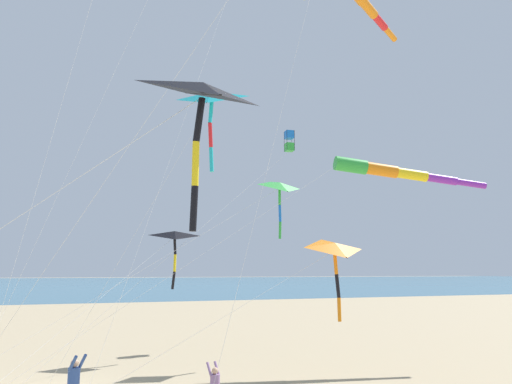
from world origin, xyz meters
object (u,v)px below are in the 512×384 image
kite_delta_red_high_left (280,187)px  kite_delta_orange_high_right (335,249)px  kite_windsock_blue_topmost (390,171)px  kite_delta_striped_overhead (175,236)px  kite_delta_white_trailing (211,98)px  person_child_grey_jacket (74,382)px  kite_delta_black_fish_shape (202,94)px  kite_box_purple_drifting (289,141)px

kite_delta_red_high_left → kite_delta_orange_high_right: kite_delta_red_high_left is taller
kite_delta_orange_high_right → kite_windsock_blue_topmost: 6.69m
kite_delta_red_high_left → kite_windsock_blue_topmost: (1.81, 4.50, 0.67)m
kite_delta_striped_overhead → kite_delta_white_trailing: bearing=5.1°
person_child_grey_jacket → kite_delta_striped_overhead: (-7.40, 3.93, 4.41)m
kite_delta_orange_high_right → person_child_grey_jacket: bearing=-88.1°
kite_delta_white_trailing → kite_delta_black_fish_shape: bearing=-15.6°
kite_delta_striped_overhead → kite_delta_orange_high_right: (7.14, 4.04, -0.83)m
kite_delta_black_fish_shape → kite_delta_orange_high_right: size_ratio=1.01×
person_child_grey_jacket → kite_box_purple_drifting: bearing=134.5°
kite_delta_black_fish_shape → kite_delta_white_trailing: size_ratio=0.88×
person_child_grey_jacket → kite_box_purple_drifting: size_ratio=0.12×
kite_box_purple_drifting → kite_delta_red_high_left: bearing=-28.0°
kite_delta_black_fish_shape → kite_windsock_blue_topmost: kite_windsock_blue_topmost is taller
kite_delta_black_fish_shape → kite_delta_red_high_left: 14.06m
kite_delta_white_trailing → person_child_grey_jacket: bearing=-56.3°
kite_delta_striped_overhead → kite_delta_white_trailing: size_ratio=0.69×
kite_box_purple_drifting → kite_delta_orange_high_right: 13.00m
person_child_grey_jacket → kite_delta_orange_high_right: bearing=91.9°
kite_delta_white_trailing → kite_delta_red_high_left: bearing=122.1°
person_child_grey_jacket → kite_windsock_blue_topmost: kite_windsock_blue_topmost is taller
kite_windsock_blue_topmost → kite_delta_white_trailing: bearing=-86.1°
kite_box_purple_drifting → kite_delta_striped_overhead: bearing=-63.9°
kite_delta_black_fish_shape → kite_delta_striped_overhead: 14.76m
kite_delta_striped_overhead → kite_delta_orange_high_right: bearing=29.5°
kite_delta_striped_overhead → kite_delta_red_high_left: kite_delta_red_high_left is taller
kite_delta_black_fish_shape → kite_delta_red_high_left: size_ratio=0.73×
kite_delta_black_fish_shape → kite_box_purple_drifting: bearing=152.0°
kite_box_purple_drifting → kite_delta_orange_high_right: (10.67, -3.16, -6.73)m
person_child_grey_jacket → kite_box_purple_drifting: (-10.93, 11.13, 10.31)m
person_child_grey_jacket → kite_delta_white_trailing: bearing=123.7°
kite_delta_white_trailing → kite_windsock_blue_topmost: kite_delta_white_trailing is taller
kite_delta_white_trailing → kite_box_purple_drifting: bearing=139.8°
kite_delta_black_fish_shape → kite_windsock_blue_topmost: 15.40m
kite_delta_black_fish_shape → kite_delta_red_high_left: bearing=152.1°
person_child_grey_jacket → kite_delta_orange_high_right: kite_delta_orange_high_right is taller
kite_delta_white_trailing → kite_box_purple_drifting: kite_box_purple_drifting is taller
kite_box_purple_drifting → kite_delta_orange_high_right: bearing=-16.5°
kite_delta_striped_overhead → kite_box_purple_drifting: 9.96m
kite_delta_red_high_left → kite_delta_white_trailing: size_ratio=1.21×
kite_delta_white_trailing → kite_delta_orange_high_right: bearing=54.1°
kite_windsock_blue_topmost → person_child_grey_jacket: bearing=-74.7°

